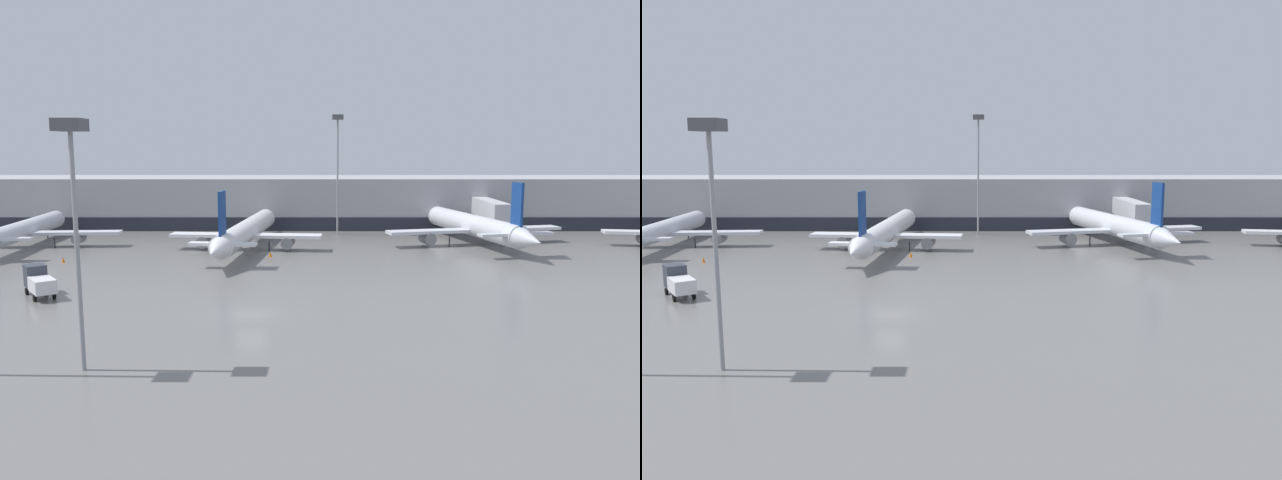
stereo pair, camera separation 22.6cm
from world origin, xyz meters
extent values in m
plane|color=slate|center=(0.00, 0.00, 0.00)|extent=(320.00, 320.00, 0.00)
cube|color=#9EA0A5|center=(0.00, 62.00, 4.50)|extent=(160.00, 16.00, 9.00)
cube|color=#1E232D|center=(0.00, 53.95, 1.20)|extent=(156.80, 0.10, 2.40)
cube|color=#BCBCC1|center=(33.69, 46.77, 4.60)|extent=(2.60, 14.46, 2.80)
cylinder|color=#3F4247|center=(33.69, 40.14, 1.60)|extent=(0.44, 0.44, 3.20)
cylinder|color=silver|center=(-37.09, 37.21, 2.61)|extent=(4.55, 26.07, 2.70)
cone|color=silver|center=(-38.13, 51.63, 2.61)|extent=(2.77, 3.15, 2.57)
cube|color=silver|center=(-37.05, 36.56, 2.07)|extent=(27.74, 4.48, 0.44)
cylinder|color=slate|center=(-29.33, 37.11, 1.25)|extent=(1.68, 2.86, 1.49)
cylinder|color=#2D2D33|center=(-37.70, 45.62, 0.70)|extent=(0.20, 0.20, 1.40)
cylinder|color=#2D2D33|center=(-32.59, 36.23, 0.70)|extent=(0.20, 0.20, 1.40)
cylinder|color=silver|center=(29.27, 39.77, 2.85)|extent=(9.15, 26.38, 3.19)
cone|color=silver|center=(25.85, 54.30, 2.85)|extent=(3.76, 4.11, 3.03)
cone|color=silver|center=(32.84, 24.61, 2.85)|extent=(3.89, 5.32, 2.87)
cube|color=silver|center=(29.42, 39.13, 2.21)|extent=(27.33, 8.99, 0.44)
cube|color=silver|center=(32.05, 27.97, 3.17)|extent=(10.50, 3.90, 0.35)
cube|color=navy|center=(32.05, 27.97, 6.90)|extent=(0.92, 2.51, 6.18)
cylinder|color=slate|center=(21.95, 37.36, 1.25)|extent=(2.41, 3.37, 1.76)
cylinder|color=slate|center=(36.90, 40.89, 1.25)|extent=(2.41, 3.37, 1.76)
cylinder|color=#2D2D33|center=(27.31, 48.10, 0.71)|extent=(0.20, 0.20, 1.41)
cylinder|color=#2D2D33|center=(25.30, 37.48, 0.71)|extent=(0.20, 0.20, 1.41)
cylinder|color=#2D2D33|center=(33.84, 39.49, 0.71)|extent=(0.20, 0.20, 1.41)
cylinder|color=white|center=(-4.33, 34.99, 2.69)|extent=(5.75, 31.19, 3.01)
cone|color=white|center=(-2.81, 52.10, 2.69)|extent=(3.14, 3.55, 2.86)
cone|color=white|center=(-5.90, 17.27, 2.69)|extent=(3.10, 4.74, 2.71)
cube|color=white|center=(-4.40, 34.21, 2.09)|extent=(21.80, 4.68, 0.44)
cube|color=white|center=(-5.59, 20.76, 2.99)|extent=(8.33, 2.28, 0.35)
cube|color=navy|center=(-5.59, 20.76, 6.48)|extent=(0.58, 2.52, 5.77)
cylinder|color=slate|center=(-10.43, 34.75, 1.18)|extent=(1.92, 3.19, 1.66)
cylinder|color=slate|center=(1.64, 33.68, 1.18)|extent=(1.92, 3.19, 1.66)
cylinder|color=#2D2D33|center=(-3.44, 45.04, 0.67)|extent=(0.20, 0.20, 1.33)
cylinder|color=#2D2D33|center=(-7.92, 33.75, 0.67)|extent=(0.20, 0.20, 1.33)
cylinder|color=#2D2D33|center=(-1.02, 33.13, 0.67)|extent=(0.20, 0.20, 1.33)
cube|color=silver|center=(-20.77, 5.47, 1.37)|extent=(3.60, 3.91, 1.35)
cube|color=#333842|center=(-22.41, 7.69, 1.83)|extent=(2.74, 2.79, 2.26)
cylinder|color=black|center=(-23.17, 7.23, 0.35)|extent=(0.62, 0.71, 0.70)
cylinder|color=black|center=(-21.75, 8.28, 0.35)|extent=(0.62, 0.71, 0.70)
cylinder|color=black|center=(-21.12, 4.46, 0.35)|extent=(0.62, 0.71, 0.70)
cylinder|color=black|center=(-19.71, 5.51, 0.35)|extent=(0.62, 0.71, 0.70)
cone|color=orange|center=(-0.48, 28.46, 0.37)|extent=(0.47, 0.47, 0.73)
cone|color=orange|center=(-26.63, 24.63, 0.36)|extent=(0.40, 0.40, 0.72)
cylinder|color=gray|center=(-9.52, -13.92, 7.82)|extent=(0.30, 0.30, 15.64)
cube|color=#4C4C51|center=(-9.52, -13.92, 16.04)|extent=(1.80, 1.80, 0.80)
cylinder|color=gray|center=(9.05, 49.70, 9.46)|extent=(0.30, 0.30, 18.92)
cube|color=#4C4C51|center=(9.05, 49.70, 19.32)|extent=(1.80, 1.80, 0.80)
camera|label=1|loc=(6.15, -53.51, 14.76)|focal=35.00mm
camera|label=2|loc=(6.38, -53.51, 14.76)|focal=35.00mm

